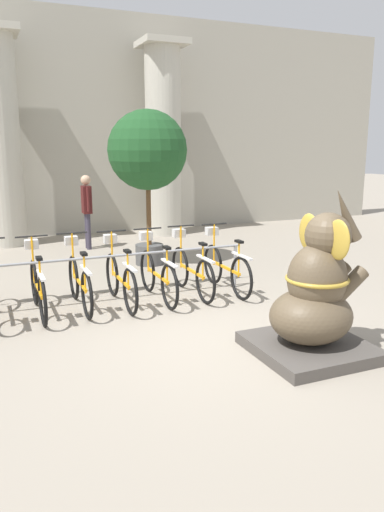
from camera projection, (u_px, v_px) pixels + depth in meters
name	position (u px, v px, depth m)	size (l,w,h in m)	color
ground_plane	(212.00, 336.00, 6.54)	(60.00, 60.00, 0.00)	gray
building_facade	(79.00, 125.00, 13.62)	(20.00, 0.20, 6.00)	#A39E8E
column_left	(0.00, 138.00, 12.00)	(1.21, 1.21, 5.16)	#BCB7A8
column_right	(163.00, 139.00, 13.60)	(1.21, 1.21, 5.16)	#BCB7A8
bike_rack	(98.00, 265.00, 7.76)	(4.93, 0.05, 0.77)	gray
bicycle_2	(38.00, 286.00, 7.32)	(0.48, 1.78, 1.11)	black
bicycle_3	(79.00, 281.00, 7.61)	(0.48, 1.78, 1.11)	black
bicycle_4	(120.00, 278.00, 7.78)	(0.48, 1.78, 1.11)	black
bicycle_5	(157.00, 274.00, 8.03)	(0.48, 1.78, 1.11)	black
bicycle_6	(191.00, 269.00, 8.31)	(0.48, 1.78, 1.11)	black
bicycle_7	(225.00, 267.00, 8.52)	(0.48, 1.78, 1.11)	black
elephant_statue	(315.00, 299.00, 5.88)	(1.32, 1.32, 1.99)	#4C4742
person_pedestrian	(87.00, 205.00, 11.87)	(0.23, 0.47, 1.77)	#383342
potted_tree	(148.00, 154.00, 10.04)	(1.61, 1.61, 3.16)	#4C4C4C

